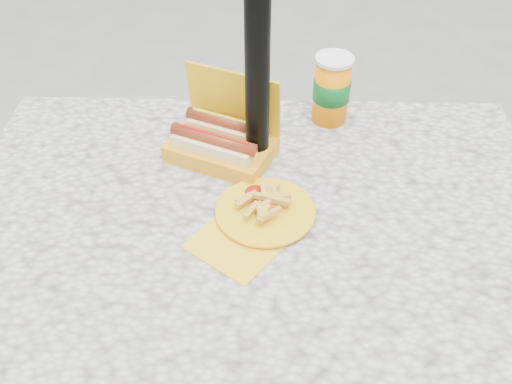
{
  "coord_description": "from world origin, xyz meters",
  "views": [
    {
      "loc": [
        0.02,
        -0.82,
        1.53
      ],
      "look_at": [
        0.0,
        -0.0,
        0.8
      ],
      "focal_mm": 40.0,
      "sensor_mm": 36.0,
      "label": 1
    }
  ],
  "objects_px": {
    "umbrella_pole": "(257,6)",
    "fries_plate": "(263,212)",
    "soda_cup": "(332,89)",
    "hotdog_box": "(222,140)"
  },
  "relations": [
    {
      "from": "hotdog_box",
      "to": "fries_plate",
      "type": "height_order",
      "value": "hotdog_box"
    },
    {
      "from": "umbrella_pole",
      "to": "fries_plate",
      "type": "relative_size",
      "value": 7.87
    },
    {
      "from": "fries_plate",
      "to": "soda_cup",
      "type": "height_order",
      "value": "soda_cup"
    },
    {
      "from": "umbrella_pole",
      "to": "fries_plate",
      "type": "xyz_separation_m",
      "value": [
        0.02,
        -0.18,
        -0.34
      ]
    },
    {
      "from": "hotdog_box",
      "to": "umbrella_pole",
      "type": "bearing_deg",
      "value": 13.58
    },
    {
      "from": "soda_cup",
      "to": "hotdog_box",
      "type": "bearing_deg",
      "value": -149.1
    },
    {
      "from": "umbrella_pole",
      "to": "hotdog_box",
      "type": "xyz_separation_m",
      "value": [
        -0.08,
        0.01,
        -0.31
      ]
    },
    {
      "from": "hotdog_box",
      "to": "fries_plate",
      "type": "distance_m",
      "value": 0.22
    },
    {
      "from": "umbrella_pole",
      "to": "fries_plate",
      "type": "height_order",
      "value": "umbrella_pole"
    },
    {
      "from": "fries_plate",
      "to": "soda_cup",
      "type": "xyz_separation_m",
      "value": [
        0.15,
        0.34,
        0.07
      ]
    }
  ]
}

